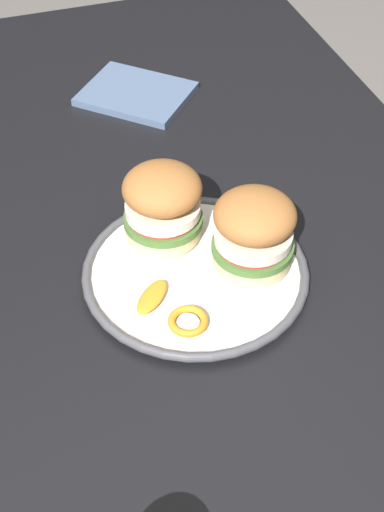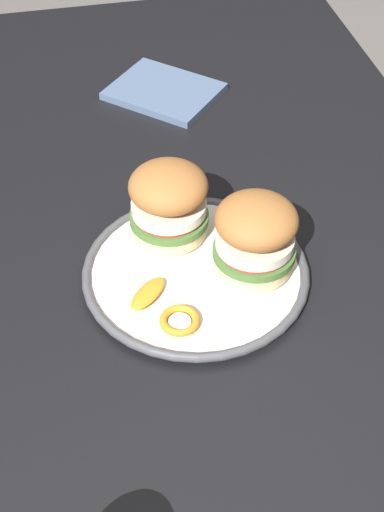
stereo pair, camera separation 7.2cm
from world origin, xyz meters
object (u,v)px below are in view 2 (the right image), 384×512
Objects in this scene: dining_table at (191,312)px; sandwich_half_right at (255,235)px; dinner_plate at (192,273)px; sandwich_half_left at (169,201)px.

dining_table is 10.81× the size of sandwich_half_right.
dinner_plate is 2.07× the size of sandwich_half_right.
dining_table is 0.19m from sandwich_half_right.
sandwich_half_right reaches higher than dinner_plate.
sandwich_half_right is at bearing -96.34° from dinner_plate.
sandwich_half_left is at bearing 47.04° from sandwich_half_right.
dinner_plate is 0.10m from sandwich_half_right.
sandwich_half_right is (-0.08, -0.09, 0.00)m from sandwich_half_left.
dinner_plate is at bearing -169.59° from sandwich_half_left.
dining_table is 5.22× the size of dinner_plate.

